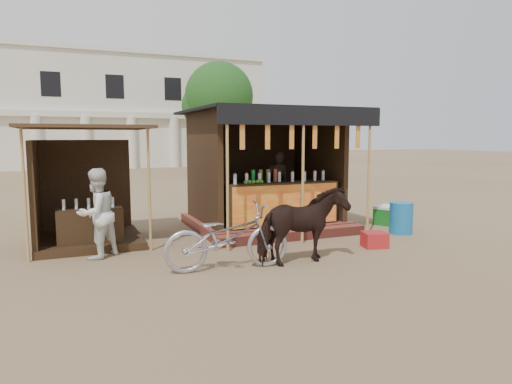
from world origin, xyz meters
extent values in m
plane|color=#846B4C|center=(0.00, 0.00, 0.00)|extent=(120.00, 120.00, 0.00)
cube|color=brown|center=(1.00, 3.50, 0.11)|extent=(3.40, 2.80, 0.22)
cube|color=brown|center=(1.00, 1.95, 0.10)|extent=(3.40, 0.35, 0.20)
cube|color=#342113|center=(1.00, 2.55, 0.69)|extent=(2.60, 0.55, 0.95)
cube|color=red|center=(1.00, 2.27, 0.69)|extent=(2.50, 0.02, 0.88)
cube|color=#342113|center=(1.00, 4.75, 1.47)|extent=(3.00, 0.12, 2.50)
cube|color=#342113|center=(-0.50, 3.50, 1.47)|extent=(0.12, 2.50, 2.50)
cube|color=#342113|center=(2.50, 3.50, 1.47)|extent=(0.12, 2.50, 2.50)
cube|color=black|center=(1.00, 3.30, 2.75)|extent=(3.60, 3.60, 0.06)
cube|color=black|center=(1.00, 1.52, 2.57)|extent=(3.60, 0.06, 0.36)
cylinder|color=tan|center=(-0.60, 1.55, 1.38)|extent=(0.06, 0.06, 2.75)
cylinder|color=tan|center=(1.00, 1.55, 1.38)|extent=(0.06, 0.06, 2.75)
cylinder|color=tan|center=(2.60, 1.55, 1.38)|extent=(0.06, 0.06, 2.75)
cube|color=red|center=(-0.30, 1.55, 2.20)|extent=(0.10, 0.02, 0.55)
cube|color=red|center=(0.22, 1.55, 2.20)|extent=(0.10, 0.02, 0.55)
cube|color=red|center=(0.74, 1.55, 2.20)|extent=(0.10, 0.02, 0.55)
cube|color=red|center=(1.26, 1.55, 2.20)|extent=(0.10, 0.02, 0.55)
cube|color=red|center=(1.78, 1.55, 2.20)|extent=(0.10, 0.02, 0.55)
cube|color=red|center=(2.30, 1.55, 2.20)|extent=(0.10, 0.02, 0.55)
imported|color=black|center=(1.41, 3.60, 1.01)|extent=(0.62, 0.45, 1.58)
cube|color=#342113|center=(-3.00, 3.20, 0.07)|extent=(2.00, 2.00, 0.15)
cube|color=#342113|center=(-3.00, 4.15, 1.05)|extent=(1.90, 0.10, 2.10)
cube|color=#342113|center=(-3.95, 3.20, 1.05)|extent=(0.10, 1.90, 2.10)
cube|color=#472D19|center=(-3.00, 3.10, 2.35)|extent=(2.40, 2.40, 0.06)
cylinder|color=tan|center=(-4.05, 2.15, 1.18)|extent=(0.05, 0.05, 2.35)
cylinder|color=tan|center=(-1.95, 2.15, 1.18)|extent=(0.05, 0.05, 2.35)
cube|color=#342113|center=(-3.00, 2.70, 0.40)|extent=(1.20, 0.50, 0.80)
imported|color=black|center=(0.27, 0.21, 0.66)|extent=(1.63, 0.86, 1.32)
imported|color=#A0A0A9|center=(-1.01, 0.40, 0.54)|extent=(2.13, 0.92, 1.09)
imported|color=silver|center=(-2.91, 2.00, 0.80)|extent=(0.99, 0.96, 1.61)
cylinder|color=#1564A3|center=(3.53, 1.57, 0.35)|extent=(0.62, 0.62, 0.70)
cube|color=#A71B1D|center=(2.16, 0.72, 0.15)|extent=(0.54, 0.50, 0.30)
cube|color=#197020|center=(3.96, 2.60, 0.20)|extent=(0.74, 0.63, 0.40)
cube|color=white|center=(3.96, 2.60, 0.43)|extent=(0.76, 0.66, 0.06)
cube|color=silver|center=(-2.00, 30.00, 4.00)|extent=(26.00, 7.00, 8.00)
cube|color=silver|center=(-2.00, 26.40, 3.70)|extent=(26.00, 0.50, 0.40)
cube|color=silver|center=(-2.00, 26.50, 8.05)|extent=(26.00, 0.30, 0.25)
cylinder|color=silver|center=(-5.00, 26.40, 1.80)|extent=(0.70, 0.70, 3.60)
cylinder|color=silver|center=(-2.00, 26.40, 1.80)|extent=(0.70, 0.70, 3.60)
cylinder|color=silver|center=(1.00, 26.40, 1.80)|extent=(0.70, 0.70, 3.60)
cylinder|color=silver|center=(4.00, 26.40, 1.80)|extent=(0.70, 0.70, 3.60)
cylinder|color=silver|center=(7.00, 26.40, 1.80)|extent=(0.70, 0.70, 3.60)
cylinder|color=silver|center=(10.00, 26.40, 1.80)|extent=(0.70, 0.70, 3.60)
cylinder|color=#382314|center=(6.00, 22.00, 2.00)|extent=(0.50, 0.50, 4.00)
sphere|color=#245B1F|center=(6.00, 22.00, 4.80)|extent=(4.40, 4.40, 4.40)
sphere|color=#245B1F|center=(5.20, 22.60, 4.20)|extent=(2.99, 2.99, 2.99)
camera|label=1|loc=(-3.40, -6.48, 2.15)|focal=32.00mm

